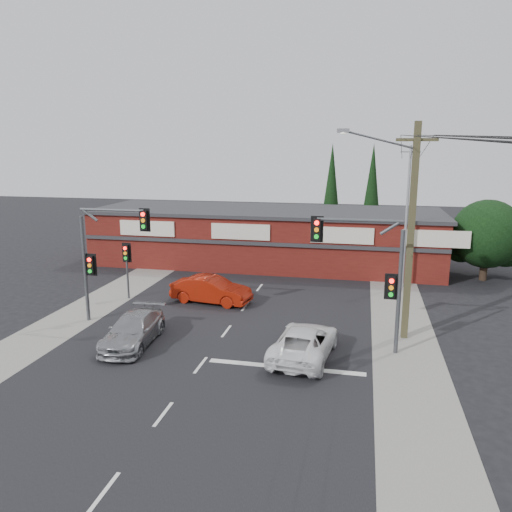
% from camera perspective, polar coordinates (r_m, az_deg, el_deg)
% --- Properties ---
extents(ground, '(120.00, 120.00, 0.00)m').
position_cam_1_polar(ground, '(23.14, -4.72, -10.27)').
color(ground, black).
rests_on(ground, ground).
extents(road_strip, '(14.00, 70.00, 0.01)m').
position_cam_1_polar(road_strip, '(27.65, -1.70, -6.39)').
color(road_strip, black).
rests_on(road_strip, ground).
extents(verge_left, '(3.00, 70.00, 0.02)m').
position_cam_1_polar(verge_left, '(30.73, -17.34, -5.01)').
color(verge_left, gray).
rests_on(verge_left, ground).
extents(verge_right, '(3.00, 70.00, 0.02)m').
position_cam_1_polar(verge_right, '(27.00, 16.24, -7.36)').
color(verge_right, gray).
rests_on(verge_right, ground).
extents(stop_line, '(6.50, 0.35, 0.01)m').
position_cam_1_polar(stop_line, '(21.08, 3.42, -12.57)').
color(stop_line, silver).
rests_on(stop_line, ground).
extents(white_suv, '(2.83, 5.21, 1.39)m').
position_cam_1_polar(white_suv, '(21.83, 5.54, -9.76)').
color(white_suv, white).
rests_on(white_suv, ground).
extents(silver_suv, '(2.24, 4.83, 1.37)m').
position_cam_1_polar(silver_suv, '(23.77, -13.86, -8.21)').
color(silver_suv, '#949698').
rests_on(silver_suv, ground).
extents(red_sedan, '(4.87, 2.30, 1.54)m').
position_cam_1_polar(red_sedan, '(29.16, -5.15, -3.86)').
color(red_sedan, '#961909').
rests_on(red_sedan, ground).
extents(lane_dashes, '(0.12, 37.50, 0.01)m').
position_cam_1_polar(lane_dashes, '(23.10, -4.76, -10.28)').
color(lane_dashes, silver).
rests_on(lane_dashes, ground).
extents(shop_building, '(27.30, 8.40, 4.22)m').
position_cam_1_polar(shop_building, '(38.70, 1.11, 2.31)').
color(shop_building, '#501410').
rests_on(shop_building, ground).
extents(tree_cluster, '(5.90, 5.10, 5.50)m').
position_cam_1_polar(tree_cluster, '(37.29, 25.00, 1.95)').
color(tree_cluster, '#2D2116').
rests_on(tree_cluster, ground).
extents(conifer_near, '(1.80, 1.80, 9.25)m').
position_cam_1_polar(conifer_near, '(44.63, 8.62, 7.84)').
color(conifer_near, '#2D2116').
rests_on(conifer_near, ground).
extents(conifer_far, '(1.80, 1.80, 9.25)m').
position_cam_1_polar(conifer_far, '(46.54, 13.13, 7.84)').
color(conifer_far, '#2D2116').
rests_on(conifer_far, ground).
extents(traffic_mast_left, '(3.77, 0.27, 5.97)m').
position_cam_1_polar(traffic_mast_left, '(26.26, -17.12, 0.92)').
color(traffic_mast_left, '#47494C').
rests_on(traffic_mast_left, ground).
extents(traffic_mast_right, '(3.96, 0.27, 5.97)m').
position_cam_1_polar(traffic_mast_right, '(21.98, 13.27, -0.98)').
color(traffic_mast_right, '#47494C').
rests_on(traffic_mast_right, ground).
extents(pedestal_signal, '(0.55, 0.27, 3.38)m').
position_cam_1_polar(pedestal_signal, '(30.38, -14.57, -0.37)').
color(pedestal_signal, '#47494C').
rests_on(pedestal_signal, ground).
extents(utility_pole, '(4.38, 0.59, 10.00)m').
position_cam_1_polar(utility_pole, '(23.74, 17.01, 3.35)').
color(utility_pole, '#4A4529').
rests_on(utility_pole, ground).
extents(steel_pole, '(1.20, 0.16, 9.00)m').
position_cam_1_polar(steel_pole, '(32.78, 16.83, 4.50)').
color(steel_pole, gray).
rests_on(steel_pole, ground).
extents(power_lines, '(2.01, 29.00, 1.22)m').
position_cam_1_polar(power_lines, '(18.07, 19.47, 12.15)').
color(power_lines, black).
rests_on(power_lines, ground).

